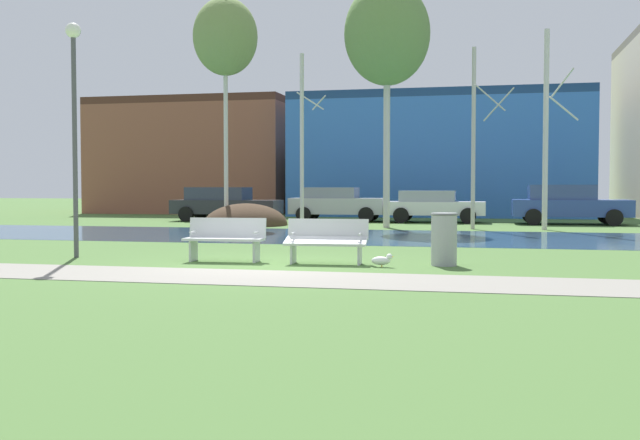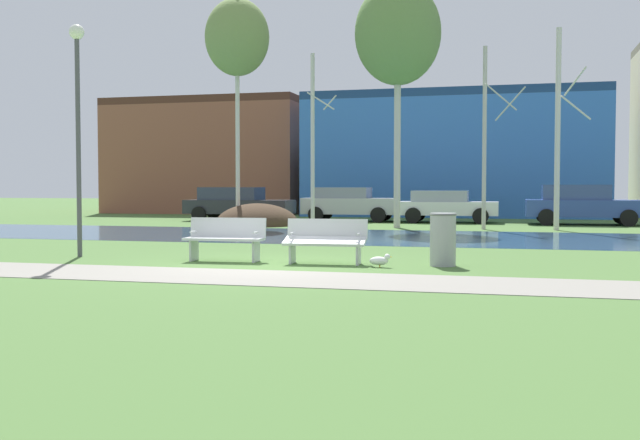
% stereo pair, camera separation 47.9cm
% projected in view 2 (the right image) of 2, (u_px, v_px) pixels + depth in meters
% --- Properties ---
extents(ground_plane, '(120.00, 120.00, 0.00)m').
position_uv_depth(ground_plane, '(365.00, 234.00, 23.79)').
color(ground_plane, '#476B33').
extents(paved_path_strip, '(60.00, 2.06, 0.01)m').
position_uv_depth(paved_path_strip, '(229.00, 276.00, 12.50)').
color(paved_path_strip, gray).
rests_on(paved_path_strip, ground).
extents(river_band, '(80.00, 6.91, 0.01)m').
position_uv_depth(river_band, '(357.00, 236.00, 22.57)').
color(river_band, '#33516B').
rests_on(river_band, ground).
extents(soil_mound, '(3.22, 3.49, 1.70)m').
position_uv_depth(soil_mound, '(257.00, 225.00, 29.09)').
color(soil_mound, '#423021').
rests_on(soil_mound, ground).
extents(bench_left, '(1.63, 0.65, 0.87)m').
position_uv_depth(bench_left, '(225.00, 238.00, 15.11)').
color(bench_left, silver).
rests_on(bench_left, ground).
extents(bench_right, '(1.63, 0.64, 0.87)m').
position_uv_depth(bench_right, '(325.00, 240.00, 14.58)').
color(bench_right, silver).
rests_on(bench_right, ground).
extents(trash_bin, '(0.51, 0.51, 1.00)m').
position_uv_depth(trash_bin, '(443.00, 239.00, 14.18)').
color(trash_bin, '#999B9E').
rests_on(trash_bin, ground).
extents(seagull, '(0.43, 0.16, 0.26)m').
position_uv_depth(seagull, '(380.00, 260.00, 13.95)').
color(seagull, white).
rests_on(seagull, ground).
extents(streetlamp, '(0.32, 0.32, 4.93)m').
position_uv_depth(streetlamp, '(78.00, 100.00, 15.92)').
color(streetlamp, '#4C4C51').
rests_on(streetlamp, ground).
extents(birch_far_left, '(2.51, 2.51, 9.40)m').
position_uv_depth(birch_far_left, '(237.00, 38.00, 29.24)').
color(birch_far_left, beige).
rests_on(birch_far_left, ground).
extents(birch_left, '(1.02, 1.80, 6.40)m').
position_uv_depth(birch_left, '(313.00, 139.00, 27.74)').
color(birch_left, beige).
rests_on(birch_left, ground).
extents(birch_center_left, '(3.10, 3.10, 8.99)m').
position_uv_depth(birch_center_left, '(398.00, 34.00, 26.94)').
color(birch_center_left, beige).
rests_on(birch_center_left, ground).
extents(birch_center, '(1.45, 2.44, 6.37)m').
position_uv_depth(birch_center, '(486.00, 136.00, 26.09)').
color(birch_center, '#BCB7A8').
rests_on(birch_center, ground).
extents(birch_center_right, '(1.17, 1.96, 6.90)m').
position_uv_depth(birch_center_right, '(559.00, 128.00, 25.56)').
color(birch_center_right, beige).
rests_on(birch_center_right, ground).
extents(parked_van_nearest_dark, '(4.65, 2.02, 1.47)m').
position_uv_depth(parked_van_nearest_dark, '(237.00, 203.00, 32.62)').
color(parked_van_nearest_dark, '#282B30').
rests_on(parked_van_nearest_dark, ground).
extents(parked_sedan_second_silver, '(4.08, 1.98, 1.46)m').
position_uv_depth(parked_sedan_second_silver, '(349.00, 203.00, 32.24)').
color(parked_sedan_second_silver, '#B2B5BC').
rests_on(parked_sedan_second_silver, ground).
extents(parked_hatch_third_white, '(4.10, 2.08, 1.33)m').
position_uv_depth(parked_hatch_third_white, '(446.00, 205.00, 31.06)').
color(parked_hatch_third_white, silver).
rests_on(parked_hatch_third_white, ground).
extents(parked_wagon_fourth_blue, '(4.50, 2.17, 1.57)m').
position_uv_depth(parked_wagon_fourth_blue, '(582.00, 204.00, 29.31)').
color(parked_wagon_fourth_blue, '#2D4793').
rests_on(parked_wagon_fourth_blue, ground).
extents(building_brick_low, '(11.11, 7.51, 6.38)m').
position_uv_depth(building_brick_low, '(218.00, 157.00, 43.74)').
color(building_brick_low, brown).
rests_on(building_brick_low, ground).
extents(building_blue_store, '(14.68, 7.57, 6.18)m').
position_uv_depth(building_blue_store, '(455.00, 156.00, 38.93)').
color(building_blue_store, '#3870C6').
rests_on(building_blue_store, ground).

